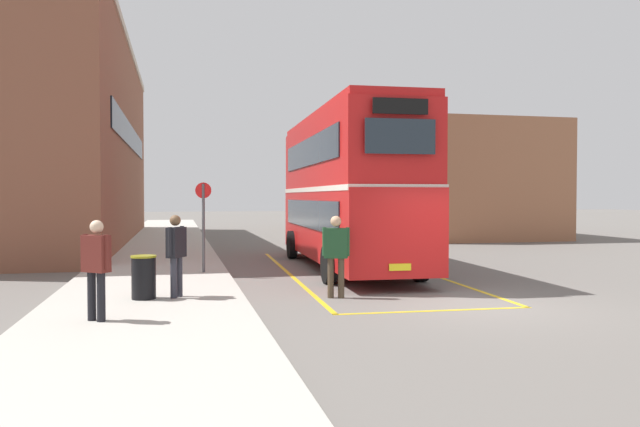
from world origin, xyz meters
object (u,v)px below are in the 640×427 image
single_deck_bus (324,207)px  pedestrian_boarding (336,250)px  double_decker_bus (346,188)px  bus_stop_sign (203,218)px  pedestrian_waiting_far (96,263)px  litter_bin (144,277)px  pedestrian_waiting_near (176,250)px

single_deck_bus → pedestrian_boarding: (-4.78, -21.34, -0.57)m
double_decker_bus → single_deck_bus: 16.21m
double_decker_bus → bus_stop_sign: double_decker_bus is taller
pedestrian_waiting_far → litter_bin: size_ratio=1.91×
pedestrian_waiting_near → pedestrian_boarding: bearing=-0.2°
pedestrian_waiting_near → pedestrian_waiting_far: size_ratio=1.01×
bus_stop_sign → double_decker_bus: bearing=15.2°
double_decker_bus → pedestrian_waiting_near: size_ratio=6.28×
double_decker_bus → bus_stop_sign: 4.67m
single_deck_bus → pedestrian_boarding: 21.88m
pedestrian_waiting_near → pedestrian_waiting_far: (-1.31, -2.21, -0.01)m
single_deck_bus → bus_stop_sign: single_deck_bus is taller
pedestrian_boarding → pedestrian_waiting_near: 3.42m
double_decker_bus → pedestrian_waiting_far: bearing=-130.2°
litter_bin → bus_stop_sign: (1.38, 4.28, 1.06)m
pedestrian_waiting_near → pedestrian_waiting_far: bearing=-120.7°
pedestrian_boarding → pedestrian_waiting_near: pedestrian_waiting_near is taller
pedestrian_waiting_near → bus_stop_sign: size_ratio=0.69×
pedestrian_boarding → single_deck_bus: bearing=77.4°
pedestrian_waiting_near → pedestrian_waiting_far: pedestrian_waiting_near is taller
pedestrian_boarding → pedestrian_waiting_near: size_ratio=1.06×
pedestrian_boarding → pedestrian_waiting_far: size_ratio=1.07×
single_deck_bus → litter_bin: 23.17m
single_deck_bus → pedestrian_waiting_far: single_deck_bus is taller
single_deck_bus → litter_bin: size_ratio=10.53×
bus_stop_sign → pedestrian_waiting_near: bearing=-99.8°
double_decker_bus → litter_bin: size_ratio=12.09×
bus_stop_sign → pedestrian_waiting_far: bearing=-107.6°
pedestrian_boarding → pedestrian_waiting_far: (-4.73, -2.20, 0.06)m
pedestrian_boarding → bus_stop_sign: bearing=122.4°
single_deck_bus → pedestrian_waiting_near: single_deck_bus is taller
pedestrian_waiting_far → litter_bin: (0.66, 2.15, -0.54)m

